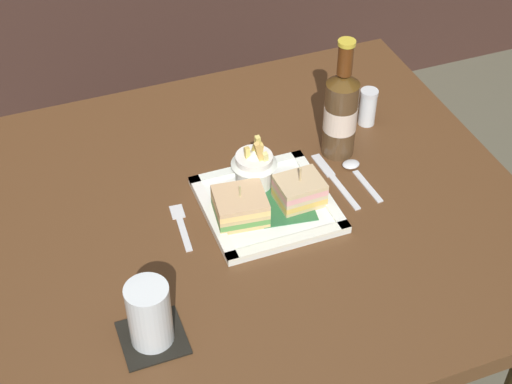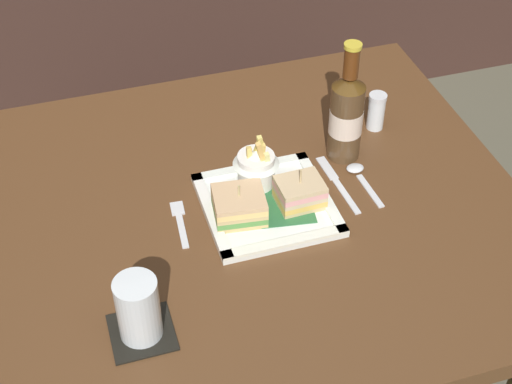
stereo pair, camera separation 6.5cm
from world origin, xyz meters
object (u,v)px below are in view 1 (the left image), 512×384
at_px(beer_bottle, 341,112).
at_px(fork, 181,224).
at_px(sandwich_half_left, 240,206).
at_px(salt_shaker, 347,113).
at_px(square_plate, 267,205).
at_px(knife, 334,179).
at_px(dining_table, 246,266).
at_px(sandwich_half_right, 300,191).
at_px(spoon, 355,170).
at_px(pepper_shaker, 368,109).
at_px(water_glass, 150,317).
at_px(fries_cup, 254,164).

bearing_deg(beer_bottle, fork, -165.49).
height_order(sandwich_half_left, salt_shaker, salt_shaker).
distance_m(square_plate, knife, 0.15).
height_order(beer_bottle, salt_shaker, beer_bottle).
height_order(dining_table, sandwich_half_right, sandwich_half_right).
bearing_deg(square_plate, sandwich_half_left, -165.42).
height_order(knife, spoon, spoon).
bearing_deg(sandwich_half_right, spoon, 19.15).
bearing_deg(spoon, dining_table, -174.44).
height_order(beer_bottle, pepper_shaker, beer_bottle).
height_order(dining_table, beer_bottle, beer_bottle).
distance_m(water_glass, salt_shaker, 0.65).
bearing_deg(spoon, sandwich_half_left, -169.23).
height_order(water_glass, knife, water_glass).
height_order(knife, pepper_shaker, pepper_shaker).
bearing_deg(fries_cup, dining_table, -126.72).
bearing_deg(sandwich_half_left, pepper_shaker, 27.87).
height_order(fries_cup, pepper_shaker, fries_cup).
distance_m(fries_cup, spoon, 0.21).
height_order(dining_table, pepper_shaker, pepper_shaker).
relative_size(dining_table, fork, 8.47).
relative_size(square_plate, beer_bottle, 0.91).
bearing_deg(fork, salt_shaker, 21.17).
relative_size(dining_table, spoon, 8.07).
bearing_deg(fries_cup, beer_bottle, 12.52).
bearing_deg(dining_table, salt_shaker, 29.31).
bearing_deg(spoon, sandwich_half_right, -160.85).
bearing_deg(sandwich_half_left, square_plate, 14.58).
distance_m(sandwich_half_right, fries_cup, 0.10).
distance_m(dining_table, fork, 0.20).
distance_m(knife, spoon, 0.05).
relative_size(water_glass, knife, 0.65).
distance_m(fork, pepper_shaker, 0.48).
distance_m(square_plate, pepper_shaker, 0.34).
xyz_separation_m(sandwich_half_left, water_glass, (-0.22, -0.20, 0.02)).
distance_m(dining_table, water_glass, 0.39).
xyz_separation_m(square_plate, water_glass, (-0.28, -0.22, 0.05)).
height_order(fork, pepper_shaker, pepper_shaker).
xyz_separation_m(sandwich_half_right, spoon, (0.14, 0.05, -0.03)).
height_order(square_plate, knife, square_plate).
xyz_separation_m(dining_table, spoon, (0.24, 0.02, 0.16)).
relative_size(sandwich_half_left, sandwich_half_right, 1.18).
bearing_deg(square_plate, dining_table, 165.21).
distance_m(dining_table, fries_cup, 0.22).
bearing_deg(sandwich_half_right, salt_shaker, 44.88).
height_order(dining_table, spoon, spoon).
bearing_deg(water_glass, beer_bottle, 34.39).
distance_m(fries_cup, pepper_shaker, 0.31).
distance_m(sandwich_half_left, sandwich_half_right, 0.12).
xyz_separation_m(beer_bottle, salt_shaker, (0.05, 0.07, -0.06)).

